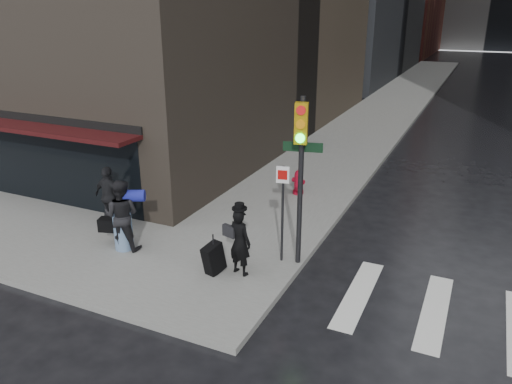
# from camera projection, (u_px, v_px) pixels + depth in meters

# --- Properties ---
(ground) EXTENTS (140.00, 140.00, 0.00)m
(ground) POSITION_uv_depth(u_px,v_px,m) (198.00, 281.00, 11.51)
(ground) COLOR black
(ground) RESTS_ON ground
(sidewalk_left) EXTENTS (4.00, 50.00, 0.15)m
(sidewalk_left) POSITION_uv_depth(u_px,v_px,m) (401.00, 97.00, 34.44)
(sidewalk_left) COLOR slate
(sidewalk_left) RESTS_ON ground
(storefront) EXTENTS (8.40, 1.11, 2.83)m
(storefront) POSITION_uv_depth(u_px,v_px,m) (31.00, 150.00, 15.24)
(storefront) COLOR black
(storefront) RESTS_ON ground
(man_overcoat) EXTENTS (1.08, 0.83, 1.77)m
(man_overcoat) POSITION_uv_depth(u_px,v_px,m) (234.00, 244.00, 11.28)
(man_overcoat) COLOR black
(man_overcoat) RESTS_ON ground
(man_jeans) EXTENTS (1.34, 0.92, 1.84)m
(man_jeans) POSITION_uv_depth(u_px,v_px,m) (122.00, 215.00, 12.40)
(man_jeans) COLOR black
(man_jeans) RESTS_ON ground
(man_greycoat) EXTENTS (1.04, 0.50, 1.72)m
(man_greycoat) POSITION_uv_depth(u_px,v_px,m) (109.00, 197.00, 13.77)
(man_greycoat) COLOR black
(man_greycoat) RESTS_ON ground
(traffic_light) EXTENTS (0.98, 0.55, 3.99)m
(traffic_light) POSITION_uv_depth(u_px,v_px,m) (299.00, 161.00, 11.07)
(traffic_light) COLOR black
(traffic_light) RESTS_ON ground
(fire_hydrant) EXTENTS (0.47, 0.35, 0.81)m
(fire_hydrant) POSITION_uv_depth(u_px,v_px,m) (298.00, 183.00, 16.32)
(fire_hydrant) COLOR maroon
(fire_hydrant) RESTS_ON ground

